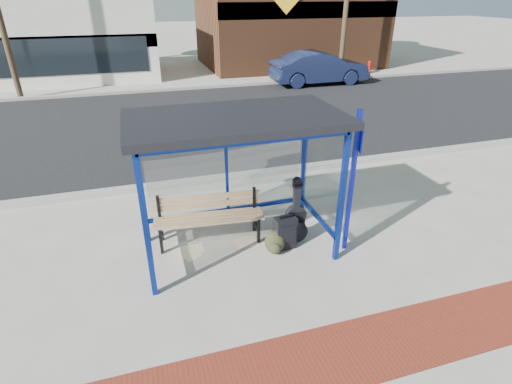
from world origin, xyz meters
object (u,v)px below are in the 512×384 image
object	(u,v)px
guitar_bag	(296,221)
suitcase	(285,233)
bench	(209,215)
fire_hydrant	(369,67)
parked_car	(319,68)
backpack	(275,243)

from	to	relation	value
guitar_bag	suitcase	xyz separation A→B (m)	(-0.25, -0.13, -0.13)
bench	fire_hydrant	xyz separation A→B (m)	(11.59, 13.68, -0.14)
guitar_bag	suitcase	bearing A→B (deg)	-148.35
bench	parked_car	bearing A→B (deg)	62.66
parked_car	fire_hydrant	distance (m)	4.23
suitcase	parked_car	world-z (taller)	parked_car
bench	guitar_bag	xyz separation A→B (m)	(1.46, -0.52, -0.08)
suitcase	backpack	distance (m)	0.26
guitar_bag	backpack	distance (m)	0.57
fire_hydrant	guitar_bag	bearing A→B (deg)	-125.50
suitcase	guitar_bag	bearing A→B (deg)	21.24
backpack	bench	bearing A→B (deg)	159.21
bench	guitar_bag	size ratio (longest dim) A/B	1.64
guitar_bag	fire_hydrant	bearing A→B (deg)	59.07
guitar_bag	fire_hydrant	size ratio (longest dim) A/B	1.72
bench	fire_hydrant	distance (m)	17.93
guitar_bag	parked_car	xyz separation A→B (m)	(6.29, 12.48, 0.33)
bench	fire_hydrant	size ratio (longest dim) A/B	2.83
suitcase	backpack	size ratio (longest dim) A/B	1.59
suitcase	fire_hydrant	xyz separation A→B (m)	(10.37, 14.33, 0.07)
bench	backpack	bearing A→B (deg)	-30.88
bench	suitcase	distance (m)	1.39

